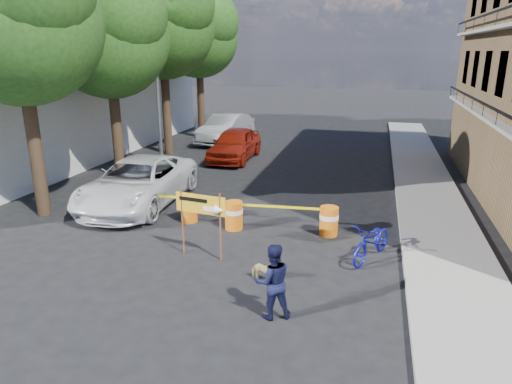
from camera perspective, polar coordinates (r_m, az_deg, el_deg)
The scene contains 19 objects.
ground at distance 12.45m, azimuth -5.75°, elevation -8.57°, with size 120.00×120.00×0.00m, color black.
sidewalk_east at distance 17.45m, azimuth 21.12°, elevation -1.73°, with size 2.40×40.00×0.15m, color gray.
white_building at distance 26.73m, azimuth -25.40°, elevation 10.47°, with size 8.00×22.00×6.00m, color silver.
tree_near at distance 16.50m, azimuth -27.61°, elevation 18.74°, with size 5.46×5.20×9.15m.
tree_mid_a at distance 20.53m, azimuth -17.84°, elevation 18.15°, with size 5.25×5.00×8.68m.
tree_mid_b at distance 24.95m, azimuth -11.57°, elevation 19.94°, with size 5.67×5.40×9.62m.
tree_far at distance 29.52m, azimuth -7.07°, elevation 18.70°, with size 5.04×4.80×8.84m.
streetlamp at distance 22.34m, azimuth -12.17°, elevation 14.24°, with size 1.25×0.18×8.00m.
barrel_far_left at distance 15.81m, azimuth -14.76°, elevation -1.52°, with size 0.58×0.58×0.90m.
barrel_mid_left at distance 15.12m, azimuth -8.40°, elevation -1.99°, with size 0.58×0.58×0.90m.
barrel_mid_right at distance 14.36m, azimuth -2.79°, elevation -2.86°, with size 0.58×0.58×0.90m.
barrel_far_right at distance 14.05m, azimuth 9.10°, elevation -3.54°, with size 0.58×0.58×0.90m.
detour_sign at distance 12.11m, azimuth -6.15°, elevation -2.25°, with size 1.46×0.36×1.89m.
pedestrian at distance 9.64m, azimuth 2.07°, elevation -11.09°, with size 0.81×0.63×1.66m, color black.
bicycle at distance 12.47m, azimuth 14.52°, elevation -3.94°, with size 0.71×1.07×2.03m, color #13159A.
dog at distance 11.27m, azimuth 0.84°, elevation -9.88°, with size 0.29×0.64×0.54m, color tan.
suv_white at distance 17.09m, azimuth -14.53°, elevation 1.16°, with size 2.76×5.99×1.66m, color silver.
sedan_red at distance 23.60m, azimuth -2.66°, elevation 6.02°, with size 1.93×4.79×1.63m, color maroon.
sedan_silver at distance 28.19m, azimuth -3.79°, elevation 7.93°, with size 1.81×5.19×1.71m, color #AAADB2.
Camera 1 is at (4.02, -10.47, 5.41)m, focal length 32.00 mm.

